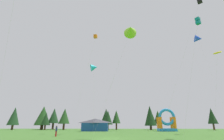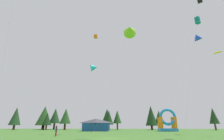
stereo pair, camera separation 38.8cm
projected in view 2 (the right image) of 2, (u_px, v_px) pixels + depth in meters
name	position (u px, v px, depth m)	size (l,w,h in m)	color
ground_plane	(109.00, 138.00, 24.36)	(120.00, 120.00, 0.00)	#3D6B28
kite_lime_delta	(130.00, 30.00, 28.75)	(7.20, 2.15, 18.82)	#8CD826
kite_orange_box	(96.00, 37.00, 46.17)	(5.90, 1.88, 25.97)	orange
kite_teal_box	(197.00, 21.00, 26.25)	(3.60, 4.65, 18.36)	#0C7F7A
kite_black_box	(200.00, 0.00, 34.07)	(9.56, 6.71, 27.22)	black
kite_blue_delta	(199.00, 38.00, 43.64)	(3.06, 10.04, 24.91)	blue
kite_cyan_delta	(94.00, 67.00, 39.40)	(2.29, 3.27, 15.98)	#19B7CC
kite_yellow_parafoil	(218.00, 52.00, 36.62)	(3.35, 3.86, 17.57)	yellow
person_midfield	(56.00, 130.00, 28.44)	(0.40, 0.40, 1.78)	#B21E26
inflatable_orange_dome	(168.00, 123.00, 50.40)	(5.26, 3.66, 6.71)	#268CD8
festival_tent	(96.00, 125.00, 51.36)	(7.98, 3.54, 3.72)	#19478C
tree_row_0	(16.00, 116.00, 66.46)	(4.46, 4.46, 8.72)	#4C331E
tree_row_1	(44.00, 116.00, 68.20)	(6.40, 6.40, 9.30)	#4C331E
tree_row_2	(47.00, 119.00, 64.92)	(3.25, 3.25, 6.54)	#4C331E
tree_row_3	(55.00, 116.00, 70.25)	(4.44, 4.44, 8.63)	#4C331E
tree_row_4	(66.00, 116.00, 66.86)	(4.41, 4.41, 8.24)	#4C331E
tree_row_5	(107.00, 117.00, 67.77)	(4.67, 4.67, 8.24)	#4C331E
tree_row_6	(109.00, 118.00, 64.47)	(3.63, 3.63, 7.25)	#4C331E
tree_row_7	(117.00, 117.00, 66.95)	(3.40, 3.40, 7.59)	#4C331E
tree_row_8	(151.00, 116.00, 64.87)	(4.63, 4.63, 9.14)	#4C331E
tree_row_9	(159.00, 117.00, 65.59)	(3.74, 3.74, 7.33)	#4C331E
tree_row_10	(213.00, 116.00, 62.22)	(3.50, 3.50, 8.09)	#4C331E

